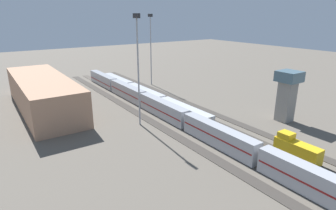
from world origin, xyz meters
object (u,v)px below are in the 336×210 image
(light_mast_0, at_px, (151,41))
(train_on_track_2, at_px, (145,94))
(control_tower, at_px, (287,92))
(light_mast_1, at_px, (138,58))
(maintenance_shed, at_px, (43,93))
(train_on_track_3, at_px, (163,109))
(train_on_track_1, at_px, (296,149))

(light_mast_0, bearing_deg, train_on_track_2, 143.54)
(control_tower, bearing_deg, light_mast_1, 60.33)
(train_on_track_2, height_order, maintenance_shed, maintenance_shed)
(train_on_track_3, relative_size, train_on_track_2, 1.68)
(light_mast_0, bearing_deg, control_tower, -170.92)
(train_on_track_3, distance_m, light_mast_1, 18.73)
(light_mast_1, bearing_deg, train_on_track_1, -152.69)
(train_on_track_1, distance_m, light_mast_1, 44.36)
(maintenance_shed, bearing_deg, light_mast_0, -78.75)
(train_on_track_2, bearing_deg, light_mast_1, 146.72)
(control_tower, bearing_deg, train_on_track_3, 51.23)
(train_on_track_1, height_order, maintenance_shed, maintenance_shed)
(maintenance_shed, bearing_deg, train_on_track_2, -105.10)
(light_mast_1, bearing_deg, train_on_track_3, -79.96)
(train_on_track_1, bearing_deg, light_mast_1, 27.31)
(light_mast_0, bearing_deg, train_on_track_3, 153.88)
(light_mast_0, distance_m, light_mast_1, 47.96)
(maintenance_shed, relative_size, control_tower, 3.48)
(light_mast_1, bearing_deg, train_on_track_2, -33.28)
(train_on_track_3, xyz_separation_m, control_tower, (-22.66, -28.21, 6.01))
(train_on_track_1, relative_size, light_mast_0, 0.33)
(train_on_track_3, height_order, light_mast_1, light_mast_1)
(light_mast_0, xyz_separation_m, maintenance_shed, (-9.33, 46.92, -13.69))
(light_mast_0, distance_m, maintenance_shed, 49.76)
(train_on_track_1, distance_m, light_mast_0, 78.16)
(train_on_track_2, distance_m, light_mast_1, 30.42)
(train_on_track_2, height_order, light_mast_1, light_mast_1)
(light_mast_0, relative_size, maintenance_shed, 0.59)
(train_on_track_3, height_order, maintenance_shed, maintenance_shed)
(control_tower, bearing_deg, train_on_track_2, 28.84)
(maintenance_shed, xyz_separation_m, control_tower, (-51.16, -56.59, 3.29))
(train_on_track_2, relative_size, light_mast_1, 2.35)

